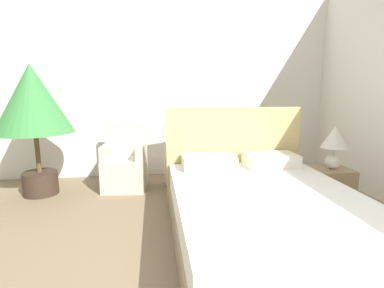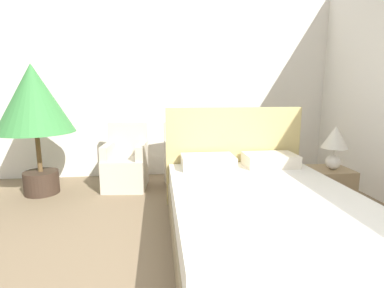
# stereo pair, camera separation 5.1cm
# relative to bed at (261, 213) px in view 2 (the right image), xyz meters

# --- Properties ---
(wall_back) EXTENTS (10.00, 0.06, 2.90)m
(wall_back) POSITION_rel_bed_xyz_m (-0.62, 2.38, 1.16)
(wall_back) COLOR white
(wall_back) RESTS_ON ground_plane
(bed) EXTENTS (1.65, 2.25, 1.18)m
(bed) POSITION_rel_bed_xyz_m (0.00, 0.00, 0.00)
(bed) COLOR #8C7A5B
(bed) RESTS_ON ground_plane
(armchair_near_window_left) EXTENTS (0.62, 0.64, 0.91)m
(armchair_near_window_left) POSITION_rel_bed_xyz_m (-1.38, 1.73, 0.01)
(armchair_near_window_left) COLOR beige
(armchair_near_window_left) RESTS_ON ground_plane
(armchair_near_window_right) EXTENTS (0.65, 0.67, 0.91)m
(armchair_near_window_right) POSITION_rel_bed_xyz_m (-0.51, 1.73, 0.01)
(armchair_near_window_right) COLOR beige
(armchair_near_window_right) RESTS_ON ground_plane
(potted_palm) EXTENTS (0.97, 0.97, 1.71)m
(potted_palm) POSITION_rel_bed_xyz_m (-2.49, 1.61, 0.91)
(potted_palm) COLOR #38281E
(potted_palm) RESTS_ON ground_plane
(nightstand) EXTENTS (0.46, 0.44, 0.46)m
(nightstand) POSITION_rel_bed_xyz_m (1.11, 0.77, -0.05)
(nightstand) COLOR #937A56
(nightstand) RESTS_ON ground_plane
(table_lamp) EXTENTS (0.30, 0.30, 0.51)m
(table_lamp) POSITION_rel_bed_xyz_m (1.12, 0.74, 0.51)
(table_lamp) COLOR white
(table_lamp) RESTS_ON nightstand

